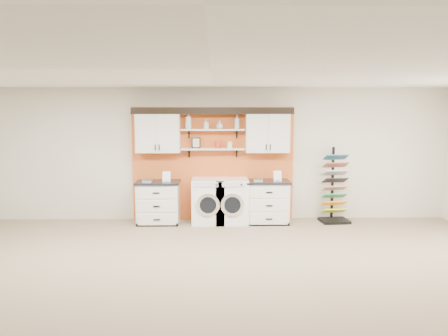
{
  "coord_description": "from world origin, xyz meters",
  "views": [
    {
      "loc": [
        0.05,
        -5.24,
        2.31
      ],
      "look_at": [
        0.2,
        2.3,
        1.33
      ],
      "focal_mm": 35.0,
      "sensor_mm": 36.0,
      "label": 1
    }
  ],
  "objects_px": {
    "base_cabinet_left": "(158,202)",
    "base_cabinet_right": "(267,202)",
    "washer": "(208,201)",
    "dryer": "(232,201)",
    "sample_rack": "(334,198)"
  },
  "relations": [
    {
      "from": "base_cabinet_right",
      "to": "washer",
      "type": "height_order",
      "value": "washer"
    },
    {
      "from": "base_cabinet_left",
      "to": "base_cabinet_right",
      "type": "xyz_separation_m",
      "value": [
        2.26,
        -0.0,
        0.0
      ]
    },
    {
      "from": "base_cabinet_right",
      "to": "washer",
      "type": "distance_m",
      "value": 1.23
    },
    {
      "from": "base_cabinet_left",
      "to": "dryer",
      "type": "height_order",
      "value": "dryer"
    },
    {
      "from": "washer",
      "to": "dryer",
      "type": "bearing_deg",
      "value": -0.0
    },
    {
      "from": "base_cabinet_left",
      "to": "sample_rack",
      "type": "xyz_separation_m",
      "value": [
        3.67,
        0.03,
        0.07
      ]
    },
    {
      "from": "sample_rack",
      "to": "base_cabinet_right",
      "type": "bearing_deg",
      "value": 176.17
    },
    {
      "from": "base_cabinet_left",
      "to": "dryer",
      "type": "bearing_deg",
      "value": -0.13
    },
    {
      "from": "dryer",
      "to": "base_cabinet_left",
      "type": "bearing_deg",
      "value": 179.87
    },
    {
      "from": "washer",
      "to": "dryer",
      "type": "relative_size",
      "value": 1.0
    },
    {
      "from": "base_cabinet_right",
      "to": "washer",
      "type": "bearing_deg",
      "value": -179.84
    },
    {
      "from": "base_cabinet_right",
      "to": "sample_rack",
      "type": "height_order",
      "value": "sample_rack"
    },
    {
      "from": "dryer",
      "to": "base_cabinet_right",
      "type": "bearing_deg",
      "value": 0.26
    },
    {
      "from": "base_cabinet_left",
      "to": "washer",
      "type": "distance_m",
      "value": 1.03
    },
    {
      "from": "dryer",
      "to": "sample_rack",
      "type": "relative_size",
      "value": 0.59
    }
  ]
}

